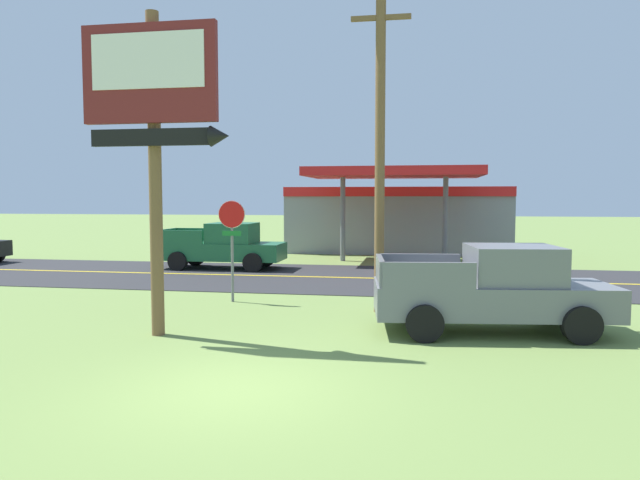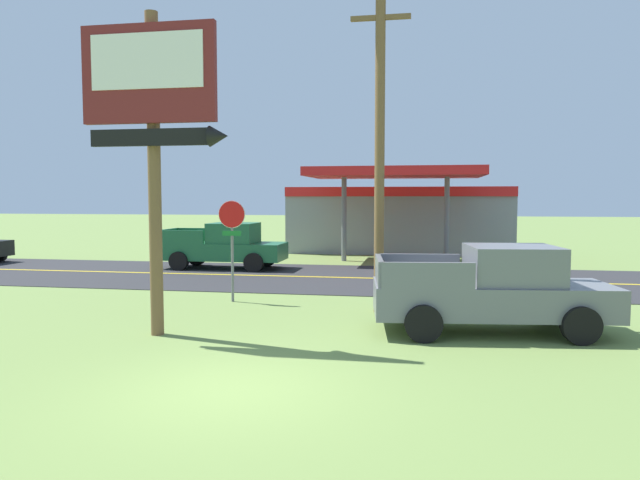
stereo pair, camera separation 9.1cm
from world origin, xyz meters
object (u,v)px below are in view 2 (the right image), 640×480
Objects in this scene: stop_sign at (232,232)px; utility_pole at (380,132)px; gas_station at (399,217)px; pickup_grey_parked_on_lawn at (494,290)px; motel_sign at (153,111)px; pickup_green_on_road at (225,246)px.

utility_pole is at bearing -10.33° from stop_sign.
stop_sign is at bearing -103.55° from gas_station.
pickup_grey_parked_on_lawn is (2.72, -1.94, -3.78)m from utility_pole.
gas_station is at bearing 78.47° from motel_sign.
utility_pole is at bearing -49.24° from pickup_green_on_road.
motel_sign reaches higher than pickup_green_on_road.
utility_pole reaches higher than motel_sign.
stop_sign is at bearing 86.63° from motel_sign.
motel_sign is 5.21m from stop_sign.
gas_station is (4.13, 17.13, -0.08)m from stop_sign.
utility_pole is 18.13m from gas_station.
pickup_green_on_road is at bearing 110.72° from stop_sign.
utility_pole is at bearing 144.52° from pickup_grey_parked_on_lawn.
stop_sign is (0.26, 4.35, -2.85)m from motel_sign.
gas_station is (4.38, 21.48, -2.93)m from motel_sign.
gas_station reaches higher than pickup_green_on_road.
stop_sign is at bearing -69.28° from pickup_green_on_road.
pickup_green_on_road is (-6.97, -9.61, -0.98)m from gas_station.
motel_sign reaches higher than stop_sign.
stop_sign is 7.62m from pickup_grey_parked_on_lawn.
utility_pole reaches higher than pickup_grey_parked_on_lawn.
stop_sign reaches higher than pickup_grey_parked_on_lawn.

